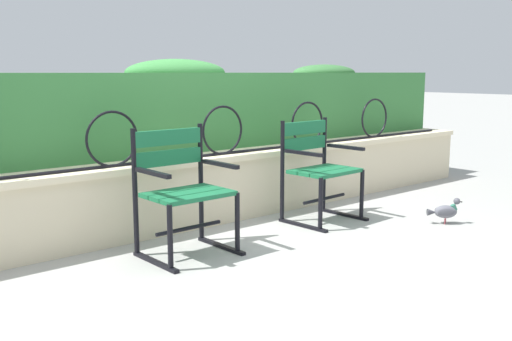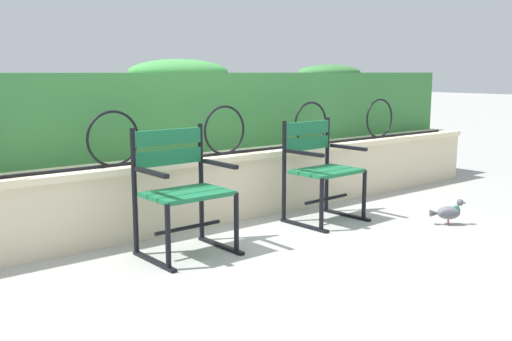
% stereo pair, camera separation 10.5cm
% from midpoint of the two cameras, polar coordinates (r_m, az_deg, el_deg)
% --- Properties ---
extents(ground_plane, '(60.00, 60.00, 0.00)m').
position_cam_midpoint_polar(ground_plane, '(4.38, 1.19, -7.22)').
color(ground_plane, '#9E9E99').
extents(stone_wall, '(7.15, 0.41, 0.58)m').
position_cam_midpoint_polar(stone_wall, '(4.94, -4.84, -1.82)').
color(stone_wall, beige).
rests_on(stone_wall, ground).
extents(iron_arch_fence, '(6.61, 0.02, 0.42)m').
position_cam_midpoint_polar(iron_arch_fence, '(4.66, -7.05, 3.24)').
color(iron_arch_fence, black).
rests_on(iron_arch_fence, stone_wall).
extents(hedge_row, '(7.00, 0.49, 0.82)m').
position_cam_midpoint_polar(hedge_row, '(5.20, -7.62, 6.07)').
color(hedge_row, '#387A3D').
rests_on(hedge_row, stone_wall).
extents(park_chair_left, '(0.61, 0.53, 0.90)m').
position_cam_midpoint_polar(park_chair_left, '(4.09, -6.62, -1.68)').
color(park_chair_left, '#19663D').
rests_on(park_chair_left, ground).
extents(park_chair_right, '(0.62, 0.55, 0.87)m').
position_cam_midpoint_polar(park_chair_right, '(5.01, 6.92, 0.32)').
color(park_chair_right, '#19663D').
rests_on(park_chair_right, ground).
extents(pigeon_near_chairs, '(0.25, 0.22, 0.22)m').
position_cam_midpoint_polar(pigeon_near_chairs, '(5.15, 18.92, -3.88)').
color(pigeon_near_chairs, '#5B5B66').
rests_on(pigeon_near_chairs, ground).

